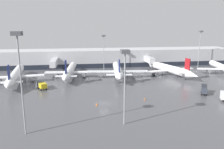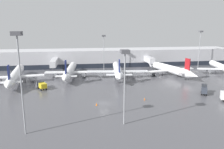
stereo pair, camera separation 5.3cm
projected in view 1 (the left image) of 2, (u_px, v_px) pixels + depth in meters
ground_plane at (104, 104)px, 61.32m from camera, size 320.00×320.00×0.00m
terminal_building at (91, 58)px, 120.12m from camera, size 160.00×30.04×9.00m
parked_jet_0 at (15, 75)px, 84.06m from camera, size 21.47×38.41×8.93m
parked_jet_2 at (118, 70)px, 92.02m from camera, size 25.82×33.04×9.30m
parked_jet_3 at (224, 68)px, 99.14m from camera, size 22.89×34.28×9.29m
parked_jet_4 at (70, 71)px, 92.78m from camera, size 21.05×35.45×9.13m
parked_jet_5 at (169, 69)px, 98.26m from camera, size 25.92×34.63×8.79m
service_truck_0 at (42, 85)px, 75.04m from camera, size 3.79×4.74×2.57m
service_truck_2 at (204, 89)px, 69.66m from camera, size 3.64×4.70×2.97m
traffic_cone_0 at (145, 99)px, 64.14m from camera, size 0.38×0.38×0.73m
traffic_cone_1 at (97, 104)px, 59.80m from camera, size 0.48×0.48×0.70m
apron_light_mast_0 at (200, 39)px, 114.78m from camera, size 1.80×1.80×19.16m
apron_light_mast_2 at (19, 56)px, 40.62m from camera, size 1.80×1.80×20.31m
apron_light_mast_3 at (125, 65)px, 45.60m from camera, size 1.80×1.80×16.50m
apron_light_mast_4 at (104, 42)px, 105.87m from camera, size 1.80×1.80×17.27m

